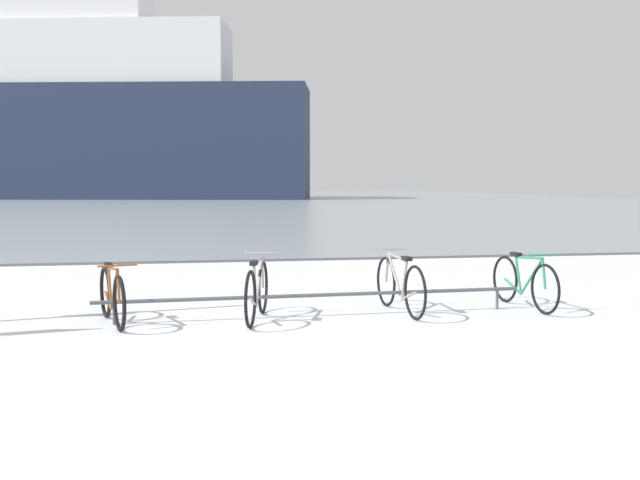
% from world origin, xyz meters
% --- Properties ---
extents(ground, '(80.00, 132.00, 0.08)m').
position_xyz_m(ground, '(0.00, 53.90, -0.04)').
color(ground, silver).
extents(bike_rack, '(5.66, 0.30, 0.31)m').
position_xyz_m(bike_rack, '(0.66, 3.15, 0.27)').
color(bike_rack, '#4C5156').
rests_on(bike_rack, ground).
extents(bicycle_0, '(0.58, 1.59, 0.78)m').
position_xyz_m(bicycle_0, '(-1.91, 3.07, 0.35)').
color(bicycle_0, black).
rests_on(bicycle_0, ground).
extents(bicycle_1, '(0.55, 1.66, 0.83)m').
position_xyz_m(bicycle_1, '(-0.13, 3.01, 0.38)').
color(bicycle_1, black).
rests_on(bicycle_1, ground).
extents(bicycle_2, '(0.46, 1.77, 0.83)m').
position_xyz_m(bicycle_2, '(1.80, 3.23, 0.38)').
color(bicycle_2, black).
rests_on(bicycle_2, ground).
extents(bicycle_3, '(0.46, 1.72, 0.80)m').
position_xyz_m(bicycle_3, '(3.61, 3.29, 0.36)').
color(bicycle_3, black).
rests_on(bicycle_3, ground).
extents(ferry_ship, '(51.59, 18.75, 24.28)m').
position_xyz_m(ferry_ship, '(-15.27, 69.16, 8.13)').
color(ferry_ship, '#232D47').
rests_on(ferry_ship, ground).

